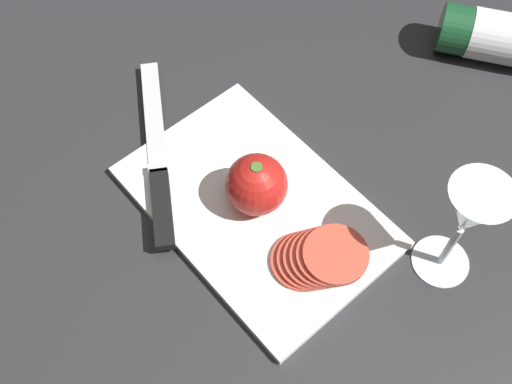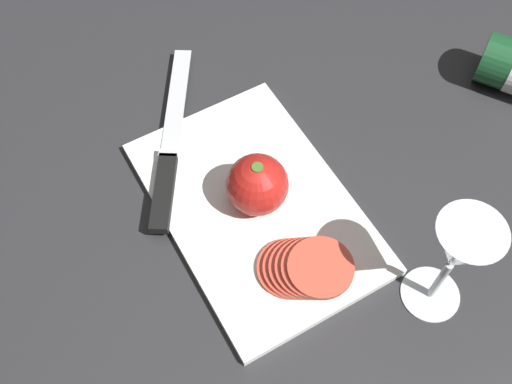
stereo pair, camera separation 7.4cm
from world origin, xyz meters
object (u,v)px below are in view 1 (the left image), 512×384
wine_glass (469,216)px  knife (159,186)px  whole_tomato (256,184)px  tomato_slice_stack_near (319,258)px

wine_glass → knife: (-0.31, -0.20, -0.10)m
whole_tomato → tomato_slice_stack_near: (0.12, -0.00, -0.02)m
tomato_slice_stack_near → knife: bearing=-159.4°
knife → tomato_slice_stack_near: (0.21, 0.08, 0.01)m
knife → whole_tomato: bearing=-107.5°
whole_tomato → knife: 0.13m
wine_glass → knife: 0.38m
whole_tomato → knife: (-0.10, -0.08, -0.03)m
whole_tomato → wine_glass: bearing=29.6°
whole_tomato → tomato_slice_stack_near: bearing=-1.3°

